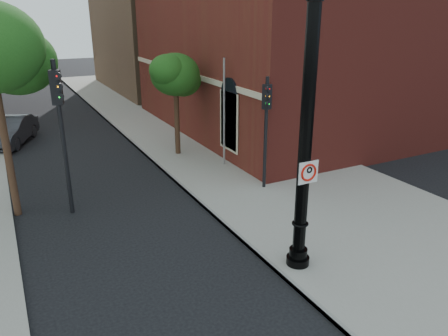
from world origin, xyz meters
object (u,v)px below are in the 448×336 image
no_parking_sign (308,172)px  traffic_signal_right (266,116)px  traffic_signal_left (60,113)px  lamppost (305,148)px  parked_car (11,131)px

no_parking_sign → traffic_signal_right: bearing=68.2°
traffic_signal_left → traffic_signal_right: size_ratio=1.19×
traffic_signal_left → traffic_signal_right: 7.09m
traffic_signal_right → lamppost: bearing=-133.6°
traffic_signal_left → lamppost: bearing=-35.6°
no_parking_sign → traffic_signal_left: (-4.82, 6.54, 0.66)m
lamppost → traffic_signal_right: (2.12, 5.03, -0.45)m
lamppost → parked_car: (-6.17, 16.29, -2.68)m
parked_car → no_parking_sign: bearing=-46.6°
no_parking_sign → parked_car: 17.72m
parked_car → traffic_signal_right: bearing=-30.8°
lamppost → parked_car: bearing=110.7°
no_parking_sign → parked_car: (-6.17, 16.48, -2.11)m
parked_car → traffic_signal_left: size_ratio=0.83×
parked_car → traffic_signal_left: bearing=-59.4°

